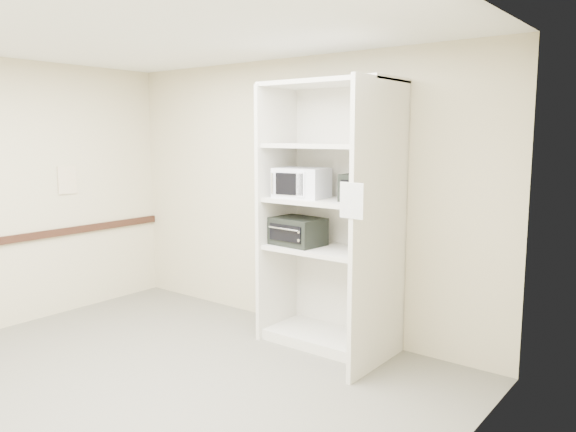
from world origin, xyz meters
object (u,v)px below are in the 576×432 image
Objects in this scene: microwave at (302,183)px; toaster_oven_upper at (367,188)px; toaster_oven_lower at (298,231)px; shelving_unit at (334,226)px.

microwave is 0.65m from toaster_oven_upper.
shelving_unit is at bearing 11.58° from toaster_oven_lower.
toaster_oven_upper is (0.30, 0.05, 0.36)m from shelving_unit.
microwave is 0.46m from toaster_oven_lower.
shelving_unit is at bearing -175.68° from toaster_oven_upper.
toaster_oven_upper is 0.81m from toaster_oven_lower.
microwave is at bearing -177.23° from toaster_oven_upper.
toaster_oven_lower is (-0.04, -0.01, -0.46)m from microwave.
microwave is at bearing 18.89° from toaster_oven_lower.
toaster_oven_lower is (-0.68, -0.10, -0.44)m from toaster_oven_upper.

